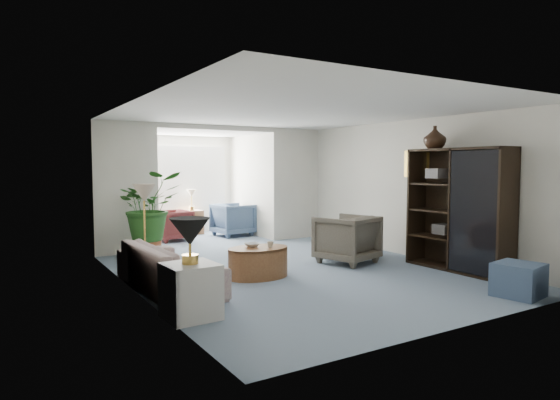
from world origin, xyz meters
TOP-DOWN VIEW (x-y plane):
  - floor at (0.00, 0.00)m, footprint 6.00×6.00m
  - sunroom_floor at (0.00, 4.10)m, footprint 2.60×2.60m
  - back_pier_left at (-1.90, 3.00)m, footprint 1.20×0.12m
  - back_pier_right at (1.90, 3.00)m, footprint 1.20×0.12m
  - back_header at (0.00, 3.00)m, footprint 2.60×0.12m
  - window_pane at (0.00, 5.18)m, footprint 2.20×0.02m
  - window_blinds at (0.00, 5.15)m, footprint 2.20×0.02m
  - framed_picture at (2.46, -0.10)m, footprint 0.04×0.50m
  - sofa at (-2.07, 0.09)m, footprint 0.91×2.12m
  - end_table at (-2.27, -1.26)m, footprint 0.57×0.57m
  - table_lamp at (-2.27, -1.26)m, footprint 0.44×0.44m
  - floor_lamp at (-2.09, 1.16)m, footprint 0.36×0.36m
  - coffee_table at (-0.71, 0.06)m, footprint 1.03×1.03m
  - coffee_bowl at (-0.76, 0.16)m, footprint 0.25×0.25m
  - coffee_cup at (-0.56, -0.04)m, footprint 0.11×0.11m
  - wingback_chair at (1.11, 0.22)m, footprint 1.10×1.12m
  - side_table_dark at (1.81, 0.52)m, footprint 0.49×0.41m
  - entertainment_cabinet at (2.23, -1.17)m, footprint 0.47×1.75m
  - cabinet_urn at (2.23, -0.67)m, footprint 0.36×0.36m
  - ottoman at (1.62, -2.59)m, footprint 0.62×0.62m
  - plant_pot at (-1.65, 2.40)m, footprint 0.40×0.40m
  - house_plant at (-1.65, 2.40)m, footprint 1.12×0.97m
  - sunroom_chair_blue at (0.85, 4.14)m, footprint 0.93×0.90m
  - sunroom_chair_maroon at (-0.65, 4.14)m, footprint 0.82×0.80m
  - sunroom_table at (0.10, 4.89)m, footprint 0.51×0.41m
  - shelf_clutter at (2.18, -1.06)m, footprint 0.30×0.92m

SIDE VIEW (x-z plane):
  - floor at x=0.00m, z-range 0.00..0.00m
  - sunroom_floor at x=0.00m, z-range 0.00..0.00m
  - plant_pot at x=-1.65m, z-range 0.00..0.32m
  - ottoman at x=1.62m, z-range 0.00..0.43m
  - coffee_table at x=-0.71m, z-range 0.00..0.45m
  - side_table_dark at x=1.81m, z-range 0.00..0.57m
  - sunroom_table at x=0.10m, z-range 0.00..0.58m
  - end_table at x=-2.27m, z-range 0.00..0.60m
  - sofa at x=-2.07m, z-range 0.00..0.61m
  - sunroom_chair_maroon at x=-0.65m, z-range 0.00..0.69m
  - sunroom_chair_blue at x=0.85m, z-range 0.00..0.78m
  - wingback_chair at x=1.11m, z-range 0.00..0.82m
  - coffee_bowl at x=-0.76m, z-range 0.45..0.51m
  - coffee_cup at x=-0.56m, z-range 0.45..0.54m
  - house_plant at x=-1.65m, z-range 0.32..1.57m
  - table_lamp at x=-2.27m, z-range 0.80..1.10m
  - entertainment_cabinet at x=2.23m, z-range 0.00..1.94m
  - shelf_clutter at x=2.18m, z-range 0.56..1.62m
  - back_pier_left at x=-1.90m, z-range 0.00..2.50m
  - back_pier_right at x=1.90m, z-range 0.00..2.50m
  - floor_lamp at x=-2.09m, z-range 1.11..1.39m
  - window_pane at x=0.00m, z-range 0.65..2.15m
  - window_blinds at x=0.00m, z-range 0.65..2.15m
  - framed_picture at x=2.46m, z-range 1.50..1.90m
  - cabinet_urn at x=2.23m, z-range 1.94..2.32m
  - back_header at x=0.00m, z-range 2.40..2.50m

